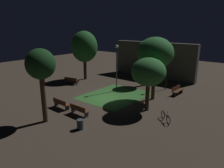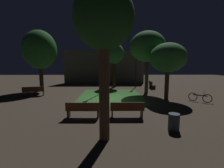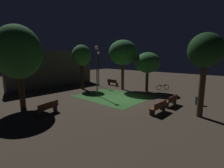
# 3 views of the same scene
# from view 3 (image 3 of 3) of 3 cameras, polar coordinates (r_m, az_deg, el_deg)

# --- Properties ---
(ground_plane) EXTENTS (60.00, 60.00, 0.00)m
(ground_plane) POSITION_cam_3_polar(r_m,az_deg,el_deg) (15.66, 2.45, -5.36)
(ground_plane) COLOR #3D3328
(grass_lawn) EXTENTS (5.57, 6.93, 0.01)m
(grass_lawn) POSITION_cam_3_polar(r_m,az_deg,el_deg) (16.62, 0.18, -4.46)
(grass_lawn) COLOR #2D6028
(grass_lawn) RESTS_ON ground
(bench_corner) EXTENTS (1.81, 0.54, 0.88)m
(bench_corner) POSITION_cam_3_polar(r_m,az_deg,el_deg) (12.16, 16.37, -7.80)
(bench_corner) COLOR brown
(bench_corner) RESTS_ON ground
(bench_near_trees) EXTENTS (1.80, 0.50, 0.88)m
(bench_near_trees) POSITION_cam_3_polar(r_m,az_deg,el_deg) (14.26, 20.45, -5.47)
(bench_near_trees) COLOR #512D19
(bench_near_trees) RESTS_ON ground
(bench_front_left) EXTENTS (0.58, 1.82, 0.88)m
(bench_front_left) POSITION_cam_3_polar(r_m,az_deg,el_deg) (23.04, 0.20, 0.67)
(bench_front_left) COLOR #422314
(bench_front_left) RESTS_ON ground
(bench_lawn_edge) EXTENTS (1.86, 0.96, 0.88)m
(bench_lawn_edge) POSITION_cam_3_polar(r_m,az_deg,el_deg) (12.34, -22.09, -7.86)
(bench_lawn_edge) COLOR #422314
(bench_lawn_edge) RESTS_ON ground
(tree_back_left) EXTENTS (3.49, 3.49, 6.47)m
(tree_back_left) POSITION_cam_3_polar(r_m,az_deg,el_deg) (14.41, -30.51, 9.68)
(tree_back_left) COLOR #38281C
(tree_back_left) RESTS_ON ground
(tree_lawn_side) EXTENTS (2.13, 2.13, 5.58)m
(tree_lawn_side) POSITION_cam_3_polar(r_m,az_deg,el_deg) (12.05, 30.31, 9.71)
(tree_lawn_side) COLOR #423021
(tree_lawn_side) RESTS_ON ground
(tree_left_canopy) EXTENTS (2.89, 2.89, 4.60)m
(tree_left_canopy) POSITION_cam_3_polar(r_m,az_deg,el_deg) (19.14, 12.59, 7.37)
(tree_left_canopy) COLOR #423021
(tree_left_canopy) RESTS_ON ground
(tree_back_right) EXTENTS (2.40, 2.40, 5.56)m
(tree_back_right) POSITION_cam_3_polar(r_m,az_deg,el_deg) (20.56, -10.82, 9.70)
(tree_back_right) COLOR #2D2116
(tree_back_right) RESTS_ON ground
(tree_right_canopy) EXTENTS (3.48, 3.48, 6.11)m
(tree_right_canopy) POSITION_cam_3_polar(r_m,az_deg,el_deg) (19.91, 3.91, 11.07)
(tree_right_canopy) COLOR #423021
(tree_right_canopy) RESTS_ON ground
(lamp_post_plaza_west) EXTENTS (0.36, 0.36, 4.76)m
(lamp_post_plaza_west) POSITION_cam_3_polar(r_m,az_deg,el_deg) (22.20, -4.83, 7.40)
(lamp_post_plaza_west) COLOR black
(lamp_post_plaza_west) RESTS_ON ground
(lamp_post_plaza_east) EXTENTS (0.36, 0.36, 5.14)m
(lamp_post_plaza_east) POSITION_cam_3_polar(r_m,az_deg,el_deg) (16.49, -5.45, 7.44)
(lamp_post_plaza_east) COLOR #333338
(lamp_post_plaza_east) RESTS_ON ground
(trash_bin) EXTENTS (0.48, 0.48, 0.73)m
(trash_bin) POSITION_cam_3_polar(r_m,az_deg,el_deg) (15.59, 28.38, -5.21)
(trash_bin) COLOR #2D3842
(trash_bin) RESTS_ON ground
(bicycle) EXTENTS (1.28, 1.13, 0.93)m
(bicycle) POSITION_cam_3_polar(r_m,az_deg,el_deg) (21.00, 17.66, -1.03)
(bicycle) COLOR black
(bicycle) RESTS_ON ground
(building_wall_backdrop) EXTENTS (12.15, 0.80, 4.94)m
(building_wall_backdrop) POSITION_cam_3_polar(r_m,az_deg,el_deg) (23.46, -19.92, 5.15)
(building_wall_backdrop) COLOR #4C4742
(building_wall_backdrop) RESTS_ON ground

